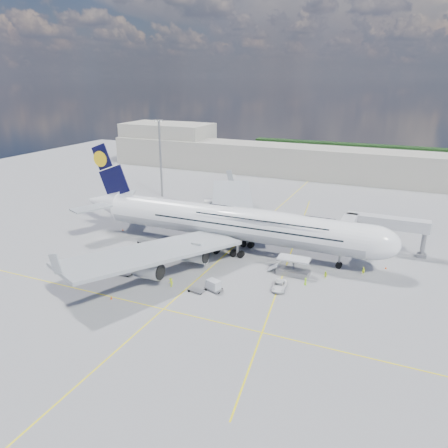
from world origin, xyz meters
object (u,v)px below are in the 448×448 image
at_px(light_mast, 161,158).
at_px(crew_wing, 161,256).
at_px(airliner, 232,222).
at_px(dolly_nose_far, 214,285).
at_px(cone_nose, 386,268).
at_px(crew_loader, 326,275).
at_px(crew_tug, 171,283).
at_px(cone_wing_right_outer, 111,298).
at_px(dolly_row_c, 124,273).
at_px(cone_tail, 123,230).
at_px(cone_wing_left_outer, 210,210).
at_px(dolly_row_a, 124,263).
at_px(dolly_back, 144,242).
at_px(cone_wing_left_inner, 240,224).
at_px(baggage_tug, 202,259).
at_px(cone_wing_right_inner, 157,255).
at_px(dolly_nose_near, 196,290).
at_px(catering_truck_outer, 222,197).
at_px(crew_van, 305,282).
at_px(jet_bridge, 371,225).
at_px(service_van, 279,286).
at_px(cargo_loader, 292,269).
at_px(crew_nose, 363,271).

relative_size(light_mast, crew_wing, 16.98).
relative_size(airliner, light_mast, 3.10).
bearing_deg(airliner, dolly_nose_far, -76.53).
height_order(airliner, cone_nose, airliner).
bearing_deg(crew_loader, cone_nose, 64.16).
distance_m(crew_tug, cone_wing_right_outer, 11.48).
distance_m(dolly_row_c, cone_tail, 27.66).
distance_m(dolly_nose_far, cone_wing_left_outer, 52.12).
distance_m(dolly_row_a, dolly_back, 14.25).
bearing_deg(cone_wing_left_inner, cone_wing_right_outer, -96.83).
relative_size(baggage_tug, cone_wing_right_inner, 5.42).
bearing_deg(light_mast, cone_wing_right_inner, -59.88).
relative_size(dolly_nose_near, cone_wing_left_inner, 5.94).
relative_size(catering_truck_outer, cone_wing_left_inner, 12.59).
xyz_separation_m(airliner, crew_van, (20.18, -10.80, -6.11)).
distance_m(light_mast, cone_wing_left_inner, 41.25).
height_order(cone_nose, cone_wing_right_outer, cone_wing_right_outer).
bearing_deg(cone_wing_left_outer, dolly_row_c, -86.13).
bearing_deg(jet_bridge, cone_nose, -59.20).
distance_m(dolly_row_a, cone_nose, 55.63).
height_order(catering_truck_outer, cone_wing_right_inner, catering_truck_outer).
bearing_deg(light_mast, dolly_back, -64.43).
relative_size(light_mast, catering_truck_outer, 3.54).
relative_size(dolly_nose_near, catering_truck_outer, 0.47).
bearing_deg(dolly_back, service_van, -3.74).
distance_m(dolly_row_a, dolly_nose_near, 19.66).
distance_m(light_mast, dolly_nose_far, 72.26).
xyz_separation_m(jet_bridge, dolly_row_a, (-46.79, -29.14, -5.97)).
bearing_deg(dolly_nose_near, crew_van, 43.95).
bearing_deg(light_mast, service_van, -41.35).
xyz_separation_m(light_mast, cone_nose, (74.22, -31.46, -12.95)).
xyz_separation_m(crew_van, cone_tail, (-51.73, 11.78, -0.50)).
xyz_separation_m(cargo_loader, cone_nose, (17.40, 10.64, -1.00)).
height_order(baggage_tug, cone_wing_right_outer, baggage_tug).
height_order(crew_van, cone_wing_right_outer, crew_van).
relative_size(cargo_loader, dolly_nose_near, 2.51).
relative_size(service_van, crew_wing, 3.46).
relative_size(baggage_tug, crew_tug, 1.65).
relative_size(dolly_nose_far, cone_wing_right_outer, 7.22).
xyz_separation_m(dolly_row_c, crew_van, (35.15, 10.36, 0.40)).
height_order(cargo_loader, dolly_row_c, cargo_loader).
distance_m(light_mast, crew_tug, 69.01).
bearing_deg(crew_van, dolly_row_a, 83.39).
bearing_deg(crew_loader, airliner, -174.20).
height_order(cargo_loader, crew_nose, cargo_loader).
distance_m(crew_nose, cone_tail, 61.51).
xyz_separation_m(airliner, catering_truck_outer, (-18.31, 35.87, -5.03)).
xyz_separation_m(cargo_loader, cone_tail, (-48.10, 8.09, -1.00)).
height_order(baggage_tug, cone_nose, baggage_tug).
distance_m(light_mast, crew_nose, 79.96).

